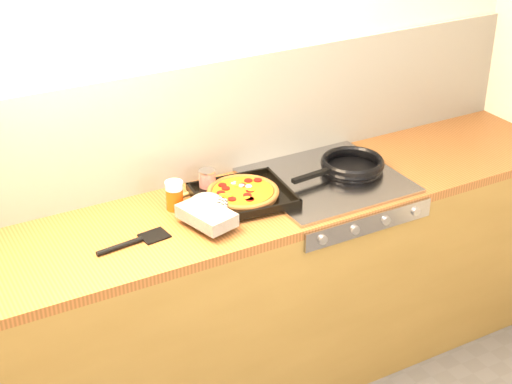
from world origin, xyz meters
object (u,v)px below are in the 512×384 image
tomato_can (207,181)px  juice_glass (174,195)px  pizza_on_tray (232,199)px  frying_pan (351,165)px

tomato_can → juice_glass: 0.19m
pizza_on_tray → frying_pan: pizza_on_tray is taller
tomato_can → juice_glass: size_ratio=0.83×
tomato_can → pizza_on_tray: bearing=-81.4°
frying_pan → tomato_can: tomato_can is taller
tomato_can → juice_glass: (-0.17, -0.07, 0.01)m
pizza_on_tray → tomato_can: bearing=98.6°
pizza_on_tray → frying_pan: 0.59m
pizza_on_tray → juice_glass: bearing=152.8°
tomato_can → frying_pan: bearing=-13.4°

